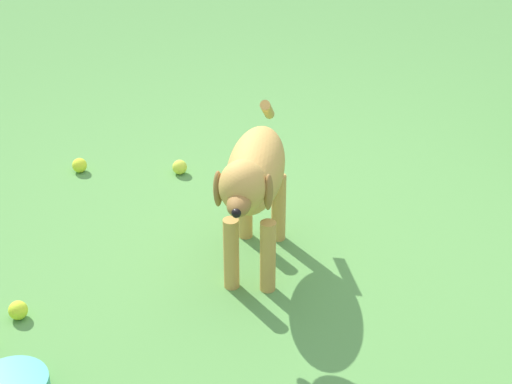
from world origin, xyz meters
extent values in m
plane|color=#548C42|center=(0.00, 0.00, 0.00)|extent=(14.00, 14.00, 0.00)
ellipsoid|color=#C69347|center=(-0.10, 0.11, 0.39)|extent=(0.55, 0.35, 0.23)
cylinder|color=#C69347|center=(-0.24, -0.01, 0.14)|extent=(0.06, 0.06, 0.28)
cylinder|color=#C69347|center=(-0.28, 0.12, 0.14)|extent=(0.06, 0.06, 0.28)
cylinder|color=#C69347|center=(0.08, 0.09, 0.14)|extent=(0.06, 0.06, 0.28)
cylinder|color=#C69347|center=(0.04, 0.22, 0.14)|extent=(0.06, 0.06, 0.28)
ellipsoid|color=#C69347|center=(-0.40, 0.01, 0.50)|extent=(0.21, 0.20, 0.17)
ellipsoid|color=olive|center=(-0.47, -0.01, 0.48)|extent=(0.14, 0.11, 0.07)
sphere|color=black|center=(-0.52, -0.03, 0.48)|extent=(0.03, 0.03, 0.03)
ellipsoid|color=olive|center=(-0.37, -0.06, 0.48)|extent=(0.07, 0.05, 0.13)
ellipsoid|color=olive|center=(-0.41, 0.09, 0.48)|extent=(0.07, 0.05, 0.13)
cylinder|color=#C69347|center=(0.20, 0.20, 0.48)|extent=(0.17, 0.09, 0.14)
sphere|color=#CFD83E|center=(0.38, 0.71, 0.03)|extent=(0.07, 0.07, 0.07)
sphere|color=yellow|center=(0.20, 1.12, 0.03)|extent=(0.07, 0.07, 0.07)
sphere|color=#CCE22E|center=(-0.75, 0.69, 0.03)|extent=(0.07, 0.07, 0.07)
camera|label=1|loc=(-2.44, -1.00, 1.77)|focal=58.27mm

